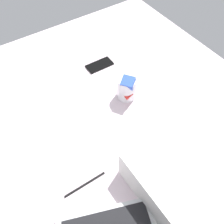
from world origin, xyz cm
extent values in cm
cube|color=silver|center=(0.00, 0.00, 9.00)|extent=(180.00, 140.00, 18.00)
cylinder|color=silver|center=(-31.02, 0.46, 23.50)|extent=(9.00, 9.00, 11.00)
cube|color=red|center=(-29.79, 2.09, 21.94)|extent=(5.45, 5.41, 6.11)
cube|color=blue|center=(-30.87, 0.31, 25.42)|extent=(8.03, 8.00, 5.41)
cube|color=blue|center=(-30.27, 1.65, 28.91)|extent=(8.15, 7.95, 5.27)
cube|color=black|center=(-31.53, -25.04, 18.40)|extent=(14.09, 6.98, 0.80)
cube|color=white|center=(-31.94, 48.00, 24.50)|extent=(52.00, 36.00, 13.00)
cube|color=black|center=(7.40, 27.50, 18.30)|extent=(17.00, 0.62, 0.60)
camera|label=1|loc=(19.80, 64.43, 110.94)|focal=41.59mm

